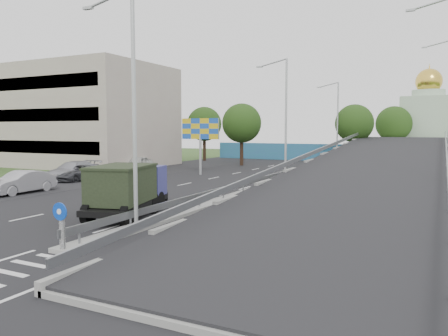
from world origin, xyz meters
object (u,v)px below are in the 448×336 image
Objects in this scene: dump_truck at (128,188)px; parked_car_c at (79,173)px; lamp_post_mid at (284,113)px; billboard at (200,132)px; lamp_post_far at (336,118)px; parked_car_b at (22,182)px; lamp_post_near at (130,97)px; sign_bollard at (61,226)px; church at (427,123)px; parked_car_d at (73,171)px; parked_car_e at (138,163)px.

parked_car_c is at bearing 127.91° from dump_truck.
billboard is (-9.11, 2.00, -1.62)m from lamp_post_mid.
lamp_post_mid is 20.00m from lamp_post_far.
billboard is 1.15× the size of parked_car_b.
dump_truck is at bearing 131.49° from lamp_post_near.
sign_bollard is 0.30× the size of billboard.
lamp_post_far is 31.74m from parked_car_c.
lamp_post_near and lamp_post_mid have the same top height.
lamp_post_far is 0.73× the size of church.
lamp_post_far is at bearing 67.03° from parked_car_b.
church is 48.97m from parked_car_d.
lamp_post_near is 23.87m from billboard.
church is at bearing 54.76° from lamp_post_far.
church is 48.66m from parked_car_c.
dump_truck is at bearing -93.61° from lamp_post_far.
church reaches higher than parked_car_d.
lamp_post_mid is 18.02m from dump_truck.
parked_car_c is at bearing -129.21° from billboard.
church reaches higher than parked_car_b.
sign_bollard is 32.17m from parked_car_e.
billboard is at bearing 167.62° from lamp_post_mid.
lamp_post_near is 16.07m from parked_car_b.
sign_bollard reaches higher than parked_car_d.
lamp_post_near is at bearing -90.00° from lamp_post_far.
billboard is at bearing -116.84° from lamp_post_far.
parked_car_b is at bearing 157.87° from lamp_post_near.
lamp_post_near reaches higher than sign_bollard.
parked_car_d reaches higher than parked_car_c.
parked_car_d is at bearing -122.96° from lamp_post_far.
lamp_post_near is 1.83× the size of billboard.
church is at bearing 39.18° from parked_car_e.
lamp_post_mid is 2.26× the size of parked_car_e.
parked_car_e is at bearing 122.92° from sign_bollard.
parked_car_b is 1.00× the size of parked_car_c.
billboard is 17.35m from parked_car_b.
lamp_post_near is 20.00m from lamp_post_mid.
sign_bollard is at bearing -70.79° from billboard.
billboard is (-9.11, 22.00, -1.62)m from lamp_post_near.
sign_bollard is at bearing -34.85° from parked_car_b.
dump_truck is 1.15× the size of parked_car_d.
parked_car_d is 9.73m from parked_car_e.
parked_car_d is at bearing -123.76° from church.
lamp_post_far is at bearing 90.00° from lamp_post_mid.
parked_car_d reaches higher than parked_car_b.
billboard is (-9.00, 25.83, 3.15)m from sign_bollard.
lamp_post_far reaches higher than parked_car_b.
church reaches higher than lamp_post_far.
sign_bollard is 16.99m from parked_car_b.
church reaches higher than parked_car_c.
lamp_post_near is 21.59m from parked_car_c.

